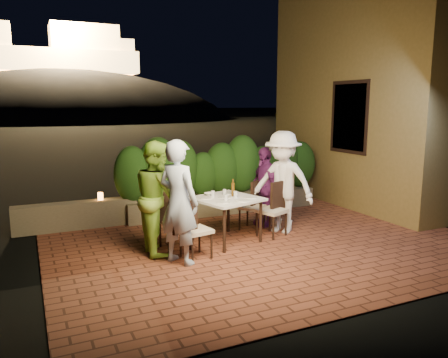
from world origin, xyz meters
TOP-DOWN VIEW (x-y plane):
  - ground at (0.00, 0.00)m, footprint 400.00×400.00m
  - terrace_floor at (0.00, 0.50)m, footprint 7.00×6.00m
  - building_wall at (3.60, 2.00)m, footprint 1.60×5.00m
  - window_pane at (2.82, 1.50)m, footprint 0.08×1.00m
  - window_frame at (2.81, 1.50)m, footprint 0.06×1.15m
  - planter at (0.20, 2.30)m, footprint 4.20×0.55m
  - hedge at (0.20, 2.30)m, footprint 4.00×0.70m
  - parapet at (-2.80, 2.30)m, footprint 2.20×0.30m
  - hill at (2.00, 60.00)m, footprint 52.00×40.00m
  - fortress at (2.00, 60.00)m, footprint 26.00×8.00m
  - dining_table at (-0.59, 0.45)m, footprint 1.22×1.22m
  - plate_nw at (-0.78, 0.15)m, footprint 0.22×0.22m
  - plate_sw at (-0.91, 0.56)m, footprint 0.23×0.23m
  - plate_ne at (-0.24, 0.31)m, footprint 0.25×0.25m
  - plate_se at (-0.36, 0.72)m, footprint 0.22×0.22m
  - plate_centre at (-0.60, 0.48)m, footprint 0.24×0.24m
  - plate_front at (-0.45, 0.12)m, footprint 0.24×0.24m
  - glass_nw at (-0.70, 0.25)m, footprint 0.06×0.06m
  - glass_sw at (-0.78, 0.59)m, footprint 0.06×0.06m
  - glass_ne at (-0.45, 0.40)m, footprint 0.06×0.06m
  - glass_se at (-0.53, 0.66)m, footprint 0.06×0.06m
  - beer_bottle at (-0.44, 0.53)m, footprint 0.06×0.06m
  - bowl at (-0.77, 0.73)m, footprint 0.21×0.21m
  - chair_left_front at (-1.34, -0.07)m, footprint 0.48×0.48m
  - chair_left_back at (-1.49, 0.46)m, footprint 0.48×0.48m
  - chair_right_front at (0.26, 0.42)m, footprint 0.56×0.56m
  - chair_right_back at (0.13, 0.90)m, footprint 0.57×0.57m
  - diner_blue at (-1.63, -0.16)m, footprint 0.71×0.79m
  - diner_green at (-1.77, 0.42)m, footprint 0.68×0.86m
  - diner_white at (0.55, 0.54)m, footprint 1.22×1.35m
  - diner_purple at (0.47, 1.04)m, footprint 0.42×0.90m
  - parapet_lamp at (-2.35, 2.30)m, footprint 0.10×0.10m

SIDE VIEW (x-z plane):
  - hill at x=2.00m, z-range -15.00..7.00m
  - terrace_floor at x=0.00m, z-range -0.15..0.00m
  - ground at x=0.00m, z-range -0.02..-0.02m
  - planter at x=0.20m, z-range 0.00..0.40m
  - parapet at x=-2.80m, z-range 0.00..0.50m
  - dining_table at x=-0.59m, z-range 0.00..0.75m
  - chair_right_back at x=0.13m, z-range 0.00..0.88m
  - chair_left_front at x=-1.34m, z-range 0.00..0.89m
  - chair_right_front at x=0.26m, z-range 0.00..0.94m
  - chair_left_back at x=-1.49m, z-range 0.00..0.96m
  - parapet_lamp at x=-2.35m, z-range 0.50..0.64m
  - diner_purple at x=0.47m, z-range 0.00..1.50m
  - plate_se at x=-0.36m, z-range 0.75..0.76m
  - plate_nw at x=-0.78m, z-range 0.75..0.76m
  - plate_sw at x=-0.91m, z-range 0.75..0.76m
  - plate_front at x=-0.45m, z-range 0.75..0.76m
  - plate_centre at x=-0.60m, z-range 0.75..0.76m
  - plate_ne at x=-0.24m, z-range 0.75..0.76m
  - bowl at x=-0.77m, z-range 0.75..0.80m
  - glass_se at x=-0.53m, z-range 0.75..0.85m
  - glass_nw at x=-0.70m, z-range 0.75..0.86m
  - glass_sw at x=-0.78m, z-range 0.75..0.86m
  - glass_ne at x=-0.45m, z-range 0.75..0.86m
  - diner_green at x=-1.77m, z-range 0.00..1.74m
  - beer_bottle at x=-0.44m, z-range 0.75..1.04m
  - diner_blue at x=-1.63m, z-range 0.00..1.80m
  - diner_white at x=0.55m, z-range 0.00..1.82m
  - hedge at x=0.20m, z-range 0.40..1.50m
  - window_pane at x=2.82m, z-range 1.30..2.70m
  - window_frame at x=2.81m, z-range 1.23..2.77m
  - building_wall at x=3.60m, z-range 0.00..5.00m
  - fortress at x=2.00m, z-range 6.50..14.50m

